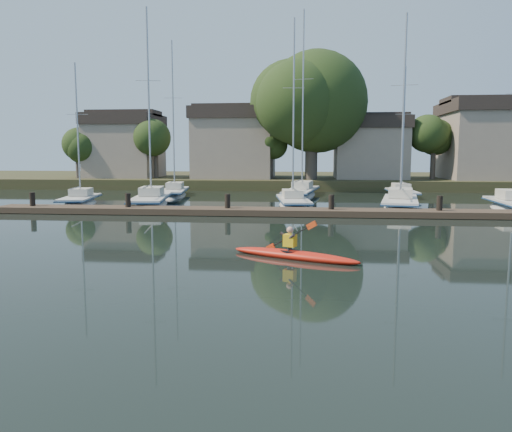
# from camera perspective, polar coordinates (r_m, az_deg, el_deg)

# --- Properties ---
(ground) EXTENTS (160.00, 160.00, 0.00)m
(ground) POSITION_cam_1_polar(r_m,az_deg,el_deg) (15.14, -0.35, -6.38)
(ground) COLOR black
(ground) RESTS_ON ground
(kayak) EXTENTS (4.56, 2.54, 1.51)m
(kayak) POSITION_cam_1_polar(r_m,az_deg,el_deg) (17.02, 4.28, -4.25)
(kayak) COLOR #B02B0D
(kayak) RESTS_ON ground
(dock) EXTENTS (34.00, 2.00, 1.80)m
(dock) POSITION_cam_1_polar(r_m,az_deg,el_deg) (28.88, 2.63, 0.51)
(dock) COLOR #443627
(dock) RESTS_ON ground
(sailboat_0) EXTENTS (3.23, 7.11, 10.90)m
(sailboat_0) POSITION_cam_1_polar(r_m,az_deg,el_deg) (37.14, -19.44, 1.00)
(sailboat_0) COLOR silver
(sailboat_0) RESTS_ON ground
(sailboat_1) EXTENTS (3.66, 9.11, 14.51)m
(sailboat_1) POSITION_cam_1_polar(r_m,az_deg,el_deg) (34.97, -11.91, 0.86)
(sailboat_1) COLOR silver
(sailboat_1) RESTS_ON ground
(sailboat_2) EXTENTS (2.93, 8.34, 13.51)m
(sailboat_2) POSITION_cam_1_polar(r_m,az_deg,el_deg) (33.84, 4.25, 0.84)
(sailboat_2) COLOR silver
(sailboat_2) RESTS_ON ground
(sailboat_3) EXTENTS (3.77, 8.74, 13.67)m
(sailboat_3) POSITION_cam_1_polar(r_m,az_deg,el_deg) (33.80, 16.11, 0.51)
(sailboat_3) COLOR silver
(sailboat_3) RESTS_ON ground
(sailboat_5) EXTENTS (3.19, 8.61, 13.93)m
(sailboat_5) POSITION_cam_1_polar(r_m,az_deg,el_deg) (42.54, -9.30, 2.05)
(sailboat_5) COLOR silver
(sailboat_5) RESTS_ON ground
(sailboat_6) EXTENTS (3.53, 10.50, 16.39)m
(sailboat_6) POSITION_cam_1_polar(r_m,az_deg,el_deg) (41.78, 5.20, 2.00)
(sailboat_6) COLOR silver
(sailboat_6) RESTS_ON ground
(sailboat_7) EXTENTS (1.92, 7.25, 11.67)m
(sailboat_7) POSITION_cam_1_polar(r_m,az_deg,el_deg) (42.83, 16.29, 1.89)
(sailboat_7) COLOR silver
(sailboat_7) RESTS_ON ground
(shore) EXTENTS (90.00, 25.25, 12.75)m
(shore) POSITION_cam_1_polar(r_m,az_deg,el_deg) (54.93, 5.88, 6.79)
(shore) COLOR #30371B
(shore) RESTS_ON ground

